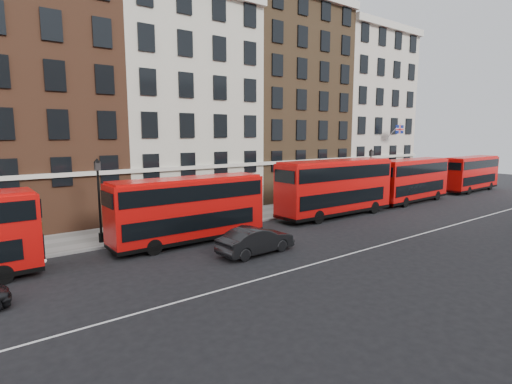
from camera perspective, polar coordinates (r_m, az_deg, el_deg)
ground at (r=24.84m, az=8.26°, el=-8.07°), size 120.00×120.00×0.00m
pavement at (r=32.77m, az=-5.02°, el=-3.86°), size 80.00×5.00×0.15m
kerb at (r=30.74m, az=-2.50°, el=-4.65°), size 80.00×0.30×0.16m
road_centre_line at (r=23.55m, az=11.79°, el=-9.07°), size 70.00×0.12×0.01m
building_terrace at (r=38.47m, az=-11.69°, el=13.02°), size 64.00×11.95×22.00m
bus_b at (r=25.72m, az=-9.63°, el=-2.32°), size 10.13×2.52×4.24m
bus_c at (r=34.31m, az=11.27°, el=0.79°), size 11.46×2.99×4.79m
bus_d at (r=43.58m, az=21.28°, el=1.69°), size 10.63×3.00×4.42m
bus_e at (r=55.08m, az=28.34°, el=2.42°), size 10.15×2.72×4.23m
car_front at (r=23.51m, az=-0.00°, el=-6.92°), size 4.90×1.96×1.58m
lamp_post_left at (r=26.82m, az=-21.51°, el=-0.61°), size 0.44×0.44×5.33m
lamp_post_right at (r=42.55m, az=16.02°, el=2.74°), size 0.44×0.44×5.33m
traffic_light at (r=49.31m, az=22.29°, el=2.43°), size 0.25×0.45×3.27m
iron_railings at (r=34.50m, az=-7.00°, el=-2.30°), size 6.60×0.06×1.00m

